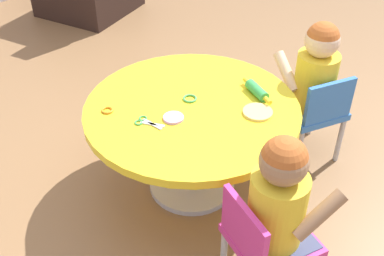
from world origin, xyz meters
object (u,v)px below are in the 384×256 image
object	(u,v)px
seated_child_left	(280,196)
seated_child_right	(316,70)
craft_table	(192,124)
child_chair_right	(314,111)
craft_scissors	(146,122)
child_chair_left	(264,242)
rolling_pin	(257,91)

from	to	relation	value
seated_child_left	seated_child_right	distance (m)	0.93
craft_table	seated_child_right	distance (m)	0.69
seated_child_left	child_chair_right	bearing A→B (deg)	22.50
child_chair_right	craft_scissors	distance (m)	0.94
seated_child_left	seated_child_right	bearing A→B (deg)	24.22
seated_child_right	craft_scissors	world-z (taller)	seated_child_right
child_chair_left	child_chair_right	xyz separation A→B (m)	(0.87, 0.33, 0.00)
child_chair_left	child_chair_right	distance (m)	0.93
child_chair_left	craft_table	bearing A→B (deg)	67.62
seated_child_left	craft_scissors	xyz separation A→B (m)	(-0.01, 0.70, -0.03)
child_chair_left	rolling_pin	size ratio (longest dim) A/B	2.41
craft_table	child_chair_right	world-z (taller)	child_chair_right
seated_child_left	seated_child_right	size ratio (longest dim) A/B	1.00
seated_child_right	craft_scissors	size ratio (longest dim) A/B	3.60
child_chair_right	rolling_pin	size ratio (longest dim) A/B	2.41
seated_child_left	craft_scissors	world-z (taller)	seated_child_left
craft_table	rolling_pin	world-z (taller)	rolling_pin
child_chair_left	seated_child_left	distance (m)	0.23
child_chair_left	craft_scissors	world-z (taller)	child_chair_left
seated_child_right	rolling_pin	world-z (taller)	seated_child_right
craft_table	rolling_pin	bearing A→B (deg)	-28.83
seated_child_left	rolling_pin	size ratio (longest dim) A/B	2.29
child_chair_right	seated_child_right	bearing A→B (deg)	67.01
child_chair_left	seated_child_right	world-z (taller)	seated_child_right
child_chair_left	craft_scissors	bearing A→B (deg)	87.56
child_chair_left	child_chair_right	size ratio (longest dim) A/B	1.00
craft_scissors	seated_child_left	bearing A→B (deg)	-89.33
child_chair_right	craft_scissors	world-z (taller)	child_chair_right
child_chair_left	seated_child_right	size ratio (longest dim) A/B	1.05
child_chair_left	seated_child_right	bearing A→B (deg)	22.57
seated_child_left	child_chair_left	bearing A→B (deg)	160.55
craft_scissors	seated_child_right	bearing A→B (deg)	-20.49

